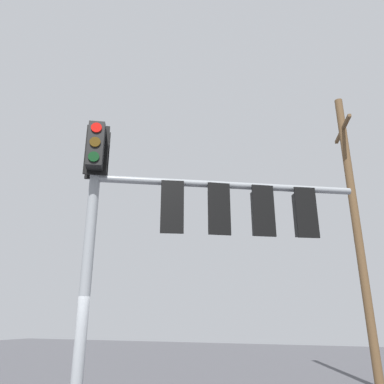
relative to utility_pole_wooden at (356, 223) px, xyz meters
The scene contains 2 objects.
signal_mast_assembly 9.22m from the utility_pole_wooden, 157.26° to the left, with size 3.22×4.95×5.77m.
utility_pole_wooden is the anchor object (origin of this frame).
Camera 1 is at (-5.34, -4.46, 2.13)m, focal length 34.94 mm.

